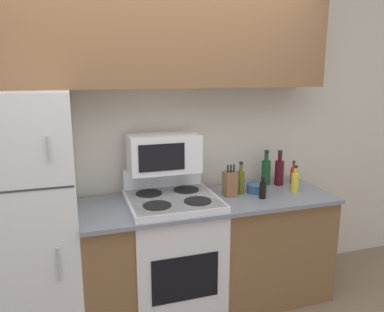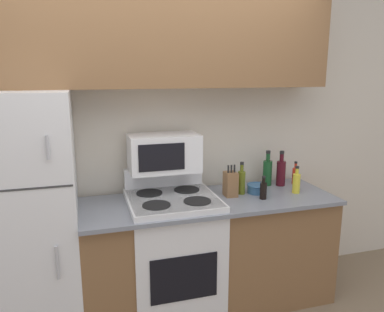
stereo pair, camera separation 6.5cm
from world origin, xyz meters
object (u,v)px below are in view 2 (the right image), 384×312
Objects in this scene: bottle_wine_red at (281,172)px; bottle_hot_sauce at (295,175)px; bottle_cooking_spray at (296,182)px; bottle_wine_green at (267,172)px; bowl at (257,188)px; bottle_olive_oil at (241,181)px; bottle_soy_sauce at (263,190)px; knife_block at (231,184)px; stove at (173,253)px; microwave at (164,153)px; refrigerator at (21,220)px.

bottle_hot_sauce is at bearing -0.74° from bottle_wine_red.
bottle_wine_red is at bearing 94.09° from bottle_cooking_spray.
bottle_wine_green is at bearing 156.22° from bottle_wine_red.
bottle_wine_green is at bearing 43.48° from bowl.
bottle_olive_oil is at bearing 174.36° from bowl.
bowl is 0.88× the size of bottle_soy_sauce.
stove is at bearing -177.03° from knife_block.
knife_block is 1.40× the size of bottle_soy_sauce.
bowl is at bearing 163.57° from bottle_cooking_spray.
bottle_cooking_spray is at bearing -3.03° from stove.
stove is 3.61× the size of bottle_wine_red.
bottle_olive_oil is 0.87× the size of bottle_wine_red.
bottle_soy_sauce is (-0.30, -0.28, -0.05)m from bottle_wine_red.
microwave is 2.93× the size of bottle_soy_sauce.
refrigerator reaches higher than microwave.
bottle_wine_green is at bearing 24.18° from knife_block.
bottle_cooking_spray is 1.10× the size of bottle_hot_sauce.
microwave reaches higher than bottle_olive_oil.
stove is 0.77m from bottle_olive_oil.
knife_block is at bearing -14.77° from microwave.
bottle_wine_red is (1.01, 0.01, -0.23)m from microwave.
bottle_wine_green is 0.38m from bottle_soy_sauce.
microwave is at bearing 169.93° from bottle_olive_oil.
bottle_hot_sauce is (2.17, 0.14, 0.10)m from refrigerator.
bottle_wine_red is (-0.14, 0.00, 0.04)m from bottle_hot_sauce.
bowl is at bearing -136.52° from bottle_wine_green.
refrigerator is 6.59× the size of bottle_olive_oil.
bottle_wine_red is (0.29, 0.13, 0.08)m from bowl.
refrigerator is 2.05m from bottle_cooking_spray.
refrigerator is 7.78× the size of bottle_cooking_spray.
knife_block is at bearing -0.03° from refrigerator.
bottle_wine_green reaches higher than bowl.
microwave is 0.66m from bottle_olive_oil.
knife_block is 0.54m from bottle_wine_red.
bottle_hot_sauce reaches higher than bowl.
bottle_cooking_spray is at bearing -119.49° from bottle_hot_sauce.
stove reaches higher than bowl.
bottle_wine_red is at bearing 3.94° from refrigerator.
knife_block is 1.26× the size of bottle_hot_sauce.
stove is 4.17× the size of bottle_olive_oil.
microwave is at bearing -176.53° from bottle_wine_green.
bottle_wine_green and bottle_wine_red have the same top height.
stove is at bearing -170.53° from bottle_wine_red.
stove is 0.69m from knife_block.
stove is 0.77m from microwave.
stove is at bearing -1.39° from refrigerator.
bottle_wine_red is at bearing 9.47° from stove.
bottle_soy_sauce is (0.11, -0.16, -0.03)m from bottle_olive_oil.
microwave reaches higher than bottle_hot_sauce.
bottle_olive_oil is at bearing 166.68° from bottle_cooking_spray.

